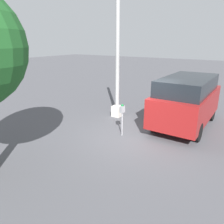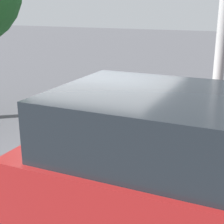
% 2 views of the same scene
% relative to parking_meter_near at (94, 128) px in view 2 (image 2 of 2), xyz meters
% --- Properties ---
extents(ground_plane, '(80.00, 80.00, 0.00)m').
position_rel_parking_meter_near_xyz_m(ground_plane, '(0.25, -0.49, -0.97)').
color(ground_plane, '#4C4C51').
extents(parking_meter_near, '(0.22, 0.15, 1.32)m').
position_rel_parking_meter_near_xyz_m(parking_meter_near, '(0.00, 0.00, 0.00)').
color(parking_meter_near, '#9E9EA3').
rests_on(parking_meter_near, ground).
extents(lamp_post, '(0.44, 0.44, 5.58)m').
position_rel_parking_meter_near_xyz_m(lamp_post, '(1.88, 1.43, 1.09)').
color(lamp_post, beige).
rests_on(lamp_post, ground).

